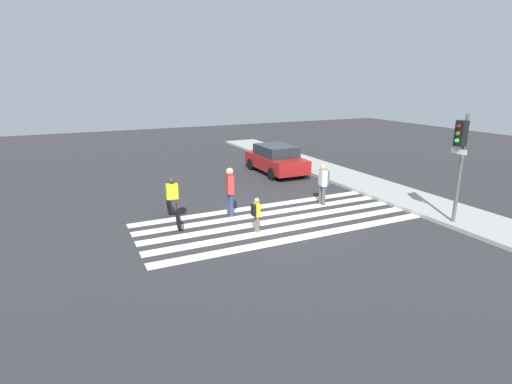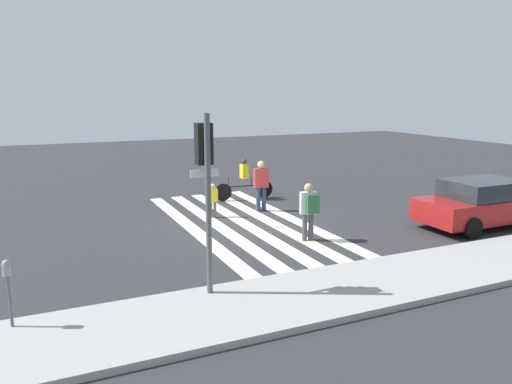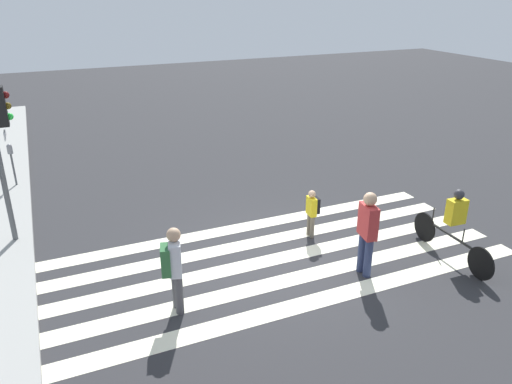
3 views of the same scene
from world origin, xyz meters
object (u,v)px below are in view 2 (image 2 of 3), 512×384
parking_meter (8,279)px  pedestrian_adult_yellow_jacket (309,208)px  traffic_light (205,171)px  pedestrian_adult_tall_backpack (261,183)px  car_parked_dark_suv (482,203)px  pedestrian_child_with_backpack (212,198)px  cyclist_mid_street (244,178)px

parking_meter → pedestrian_adult_yellow_jacket: pedestrian_adult_yellow_jacket is taller
traffic_light → pedestrian_adult_tall_backpack: (-4.32, -6.54, -1.66)m
pedestrian_adult_yellow_jacket → car_parked_dark_suv: 5.91m
traffic_light → pedestrian_child_with_backpack: bearing=-110.6°
parking_meter → pedestrian_child_with_backpack: parking_meter is taller
pedestrian_adult_yellow_jacket → pedestrian_adult_tall_backpack: bearing=99.8°
parking_meter → car_parked_dark_suv: size_ratio=0.33×
traffic_light → car_parked_dark_suv: size_ratio=0.90×
pedestrian_child_with_backpack → car_parked_dark_suv: car_parked_dark_suv is taller
pedestrian_child_with_backpack → cyclist_mid_street: cyclist_mid_street is taller
traffic_light → pedestrian_adult_yellow_jacket: traffic_light is taller
pedestrian_child_with_backpack → cyclist_mid_street: 3.13m
traffic_light → car_parked_dark_suv: (-9.83, -1.66, -1.93)m
cyclist_mid_street → pedestrian_adult_tall_backpack: bearing=86.7°
parking_meter → pedestrian_child_with_backpack: size_ratio=1.17×
traffic_light → pedestrian_child_with_backpack: size_ratio=3.26×
pedestrian_adult_tall_backpack → car_parked_dark_suv: 7.36m
parking_meter → pedestrian_adult_yellow_jacket: (-7.74, -2.73, -0.04)m
pedestrian_adult_tall_backpack → pedestrian_child_with_backpack: size_ratio=1.55×
traffic_light → pedestrian_adult_yellow_jacket: bearing=-147.0°
parking_meter → pedestrian_adult_yellow_jacket: 8.21m
pedestrian_adult_tall_backpack → cyclist_mid_street: bearing=94.2°
parking_meter → car_parked_dark_suv: car_parked_dark_suv is taller
traffic_light → pedestrian_adult_yellow_jacket: (-4.00, -2.60, -1.71)m
parking_meter → car_parked_dark_suv: 13.69m
pedestrian_child_with_backpack → car_parked_dark_suv: 8.81m
pedestrian_adult_yellow_jacket → cyclist_mid_street: size_ratio=0.69×
pedestrian_adult_yellow_jacket → cyclist_mid_street: bearing=99.2°
traffic_light → pedestrian_child_with_backpack: traffic_light is taller
parking_meter → car_parked_dark_suv: (-13.57, -1.78, -0.26)m
parking_meter → pedestrian_adult_yellow_jacket: bearing=-160.6°
pedestrian_child_with_backpack → car_parked_dark_suv: (-7.43, 4.72, 0.08)m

